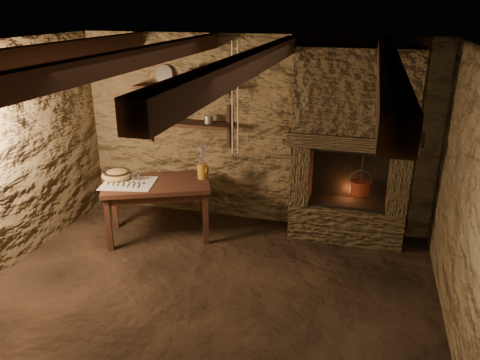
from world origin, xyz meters
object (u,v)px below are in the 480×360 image
(wooden_bowl, at_px, (117,175))
(red_pot, at_px, (360,187))
(stoneware_jug, at_px, (202,164))
(iron_stockpot, at_px, (200,79))
(work_table, at_px, (158,207))

(wooden_bowl, relative_size, red_pot, 0.70)
(stoneware_jug, relative_size, wooden_bowl, 1.13)
(iron_stockpot, bearing_deg, red_pot, -3.42)
(work_table, distance_m, iron_stockpot, 1.66)
(work_table, distance_m, stoneware_jug, 0.76)
(work_table, bearing_deg, wooden_bowl, 158.84)
(work_table, bearing_deg, stoneware_jug, 5.67)
(stoneware_jug, bearing_deg, iron_stockpot, 122.42)
(wooden_bowl, xyz_separation_m, red_pot, (2.89, 0.54, -0.05))
(iron_stockpot, bearing_deg, work_table, -119.85)
(stoneware_jug, height_order, iron_stockpot, iron_stockpot)
(stoneware_jug, bearing_deg, red_pot, 20.27)
(wooden_bowl, relative_size, iron_stockpot, 1.40)
(stoneware_jug, bearing_deg, wooden_bowl, -150.77)
(work_table, height_order, stoneware_jug, stoneware_jug)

